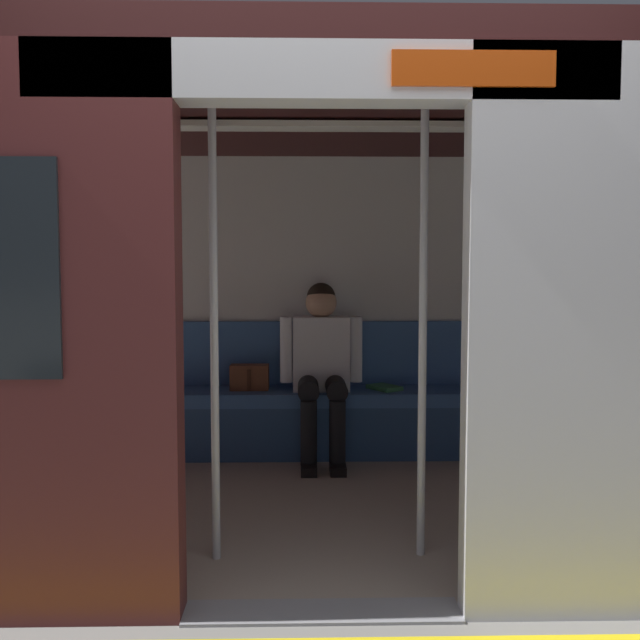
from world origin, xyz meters
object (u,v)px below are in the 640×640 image
handbag (250,377)px  book (384,387)px  train_car (303,235)px  person_seated (321,359)px  grab_pole_far (423,328)px  grab_pole_door (214,329)px  bench_seat (314,406)px

handbag → book: (-0.92, 0.02, -0.07)m
handbag → book: size_ratio=1.18×
train_car → handbag: (0.37, -1.07, -0.92)m
handbag → book: handbag is taller
person_seated → train_car: bearing=82.8°
train_car → grab_pole_far: size_ratio=3.15×
grab_pole_door → person_seated: bearing=-106.8°
book → grab_pole_door: 2.06m
train_car → handbag: bearing=-71.2°
train_car → handbag: size_ratio=24.62×
bench_seat → book: (-0.48, -0.03, 0.12)m
book → grab_pole_door: grab_pole_door is taller
handbag → book: 0.92m
train_car → grab_pole_far: bearing=127.6°
train_car → handbag: 1.46m
handbag → grab_pole_far: size_ratio=0.13×
train_car → bench_seat: bearing=-93.9°
grab_pole_far → book: bearing=-91.1°
person_seated → grab_pole_door: bearing=73.2°
bench_seat → handbag: size_ratio=9.90×
handbag → grab_pole_far: grab_pole_far is taller
book → person_seated: bearing=-22.5°
person_seated → grab_pole_door: grab_pole_door is taller
handbag → grab_pole_door: bearing=89.5°
grab_pole_door → book: bearing=-118.1°
person_seated → bench_seat: bearing=-45.4°
book → grab_pole_far: 1.82m
person_seated → grab_pole_far: grab_pole_far is taller
handbag → grab_pole_door: size_ratio=0.13×
book → grab_pole_far: bearing=55.1°
train_car → bench_seat: train_car is taller
person_seated → handbag: size_ratio=4.53×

